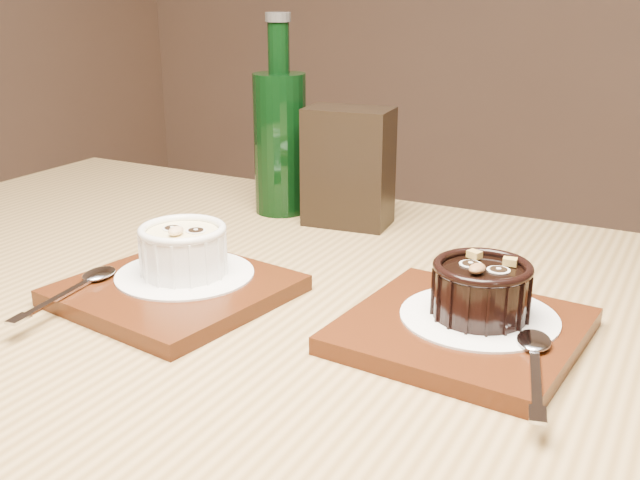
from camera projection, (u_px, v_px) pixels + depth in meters
The scene contains 11 objects.
table at pixel (275, 407), 0.68m from camera, with size 1.22×0.84×0.75m.
tray_left at pixel (176, 290), 0.69m from camera, with size 0.18×0.18×0.01m, color #491F0C.
doily_left at pixel (185, 274), 0.71m from camera, with size 0.13×0.13×0.00m, color white.
ramekin_white at pixel (183, 248), 0.70m from camera, with size 0.08×0.08×0.05m.
spoon_left at pixel (75, 287), 0.67m from camera, with size 0.03×0.13×0.01m, color silver, non-canonical shape.
tray_right at pixel (462, 331), 0.61m from camera, with size 0.18×0.18×0.01m, color #491F0C.
doily_right at pixel (479, 316), 0.61m from camera, with size 0.13×0.13×0.00m, color white.
ramekin_dark at pixel (481, 287), 0.61m from camera, with size 0.08×0.08×0.05m.
spoon_right at pixel (535, 362), 0.53m from camera, with size 0.03×0.13×0.01m, color silver, non-canonical shape.
condiment_stand at pixel (348, 167), 0.88m from camera, with size 0.10×0.06×0.14m, color black.
green_bottle at pixel (280, 138), 0.93m from camera, with size 0.07×0.07×0.24m.
Camera 1 is at (0.32, -0.45, 1.02)m, focal length 42.00 mm.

